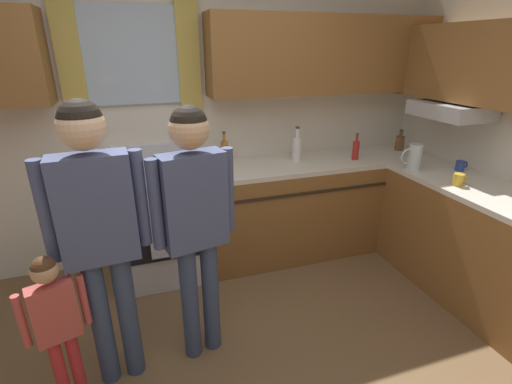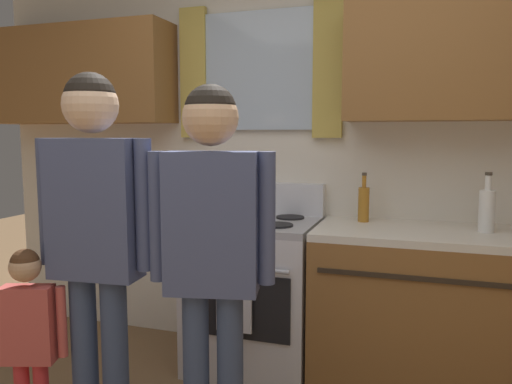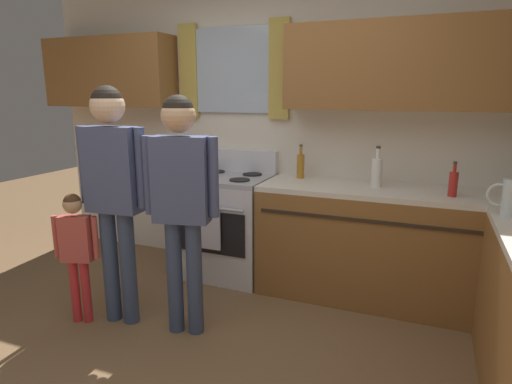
% 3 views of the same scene
% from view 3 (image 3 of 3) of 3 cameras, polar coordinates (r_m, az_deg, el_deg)
% --- Properties ---
extents(ground_plane, '(12.00, 12.00, 0.00)m').
position_cam_3_polar(ground_plane, '(2.74, -12.54, -23.27)').
color(ground_plane, brown).
extents(back_wall_unit, '(4.60, 0.42, 2.60)m').
position_cam_3_polar(back_wall_unit, '(3.83, 2.69, 11.20)').
color(back_wall_unit, silver).
rests_on(back_wall_unit, ground).
extents(kitchen_counter_run, '(2.22, 2.23, 0.90)m').
position_cam_3_polar(kitchen_counter_run, '(3.09, 24.65, -10.23)').
color(kitchen_counter_run, brown).
rests_on(kitchen_counter_run, ground).
extents(stove_oven, '(0.73, 0.67, 1.10)m').
position_cam_3_polar(stove_oven, '(3.88, -3.71, -4.18)').
color(stove_oven, silver).
rests_on(stove_oven, ground).
extents(bottle_sauce_red, '(0.06, 0.06, 0.25)m').
position_cam_3_polar(bottle_sauce_red, '(3.30, 24.56, 1.05)').
color(bottle_sauce_red, red).
rests_on(bottle_sauce_red, kitchen_counter_run).
extents(bottle_oil_amber, '(0.06, 0.06, 0.29)m').
position_cam_3_polar(bottle_oil_amber, '(3.68, 5.90, 3.51)').
color(bottle_oil_amber, '#B27223').
rests_on(bottle_oil_amber, kitchen_counter_run).
extents(bottle_milk_white, '(0.08, 0.08, 0.31)m').
position_cam_3_polar(bottle_milk_white, '(3.44, 15.65, 2.63)').
color(bottle_milk_white, white).
rests_on(bottle_milk_white, kitchen_counter_run).
extents(water_pitcher, '(0.19, 0.11, 0.22)m').
position_cam_3_polar(water_pitcher, '(2.92, 30.56, -0.62)').
color(water_pitcher, silver).
rests_on(water_pitcher, kitchen_counter_run).
extents(adult_holding_child, '(0.51, 0.22, 1.65)m').
position_cam_3_polar(adult_holding_child, '(3.06, -18.35, 1.66)').
color(adult_holding_child, '#38476B').
rests_on(adult_holding_child, ground).
extents(adult_in_plaid, '(0.49, 0.23, 1.60)m').
position_cam_3_polar(adult_in_plaid, '(2.81, -9.84, 0.41)').
color(adult_in_plaid, '#38476B').
rests_on(adult_in_plaid, ground).
extents(small_child, '(0.31, 0.15, 0.94)m').
position_cam_3_polar(small_child, '(3.26, -22.64, -6.26)').
color(small_child, red).
rests_on(small_child, ground).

